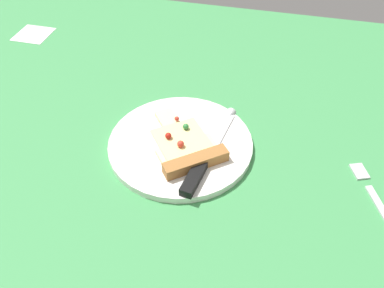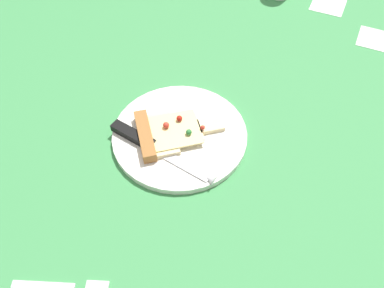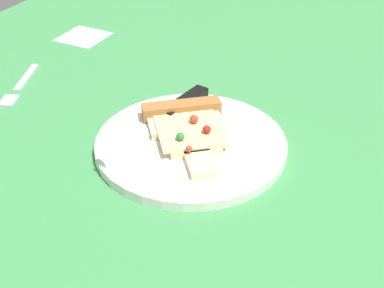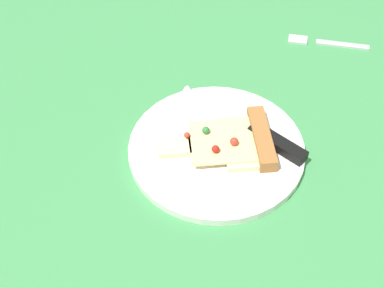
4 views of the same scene
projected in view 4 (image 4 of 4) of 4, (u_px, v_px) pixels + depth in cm
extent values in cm
cube|color=#3D8C4C|center=(246.00, 213.00, 76.44)|extent=(141.50, 141.50, 3.00)
cube|color=white|center=(212.00, 183.00, 78.34)|extent=(9.00, 9.00, 0.20)
cylinder|color=white|center=(216.00, 149.00, 81.77)|extent=(27.49, 27.49, 1.38)
cube|color=beige|center=(242.00, 142.00, 81.14)|extent=(12.35, 11.52, 1.00)
cube|color=beige|center=(207.00, 145.00, 80.78)|extent=(9.12, 8.86, 1.00)
cube|color=beige|center=(175.00, 147.00, 80.46)|extent=(6.05, 6.31, 1.00)
cube|color=#EDD88C|center=(223.00, 141.00, 80.46)|extent=(13.42, 13.55, 0.30)
cube|color=#9E6633|center=(262.00, 138.00, 80.89)|extent=(11.03, 9.47, 2.20)
sphere|color=red|center=(234.00, 141.00, 79.31)|extent=(1.28, 1.28, 1.28)
sphere|color=red|center=(187.00, 135.00, 80.44)|extent=(0.92, 0.92, 0.92)
sphere|color=#2D7A38|center=(206.00, 130.00, 80.94)|extent=(1.17, 1.17, 1.17)
sphere|color=#B21E14|center=(216.00, 149.00, 78.35)|extent=(1.19, 1.19, 1.19)
cube|color=silver|center=(217.00, 110.00, 86.42)|extent=(3.88, 12.17, 0.30)
cone|color=silver|center=(190.00, 93.00, 89.08)|extent=(2.29, 2.29, 2.00)
cube|color=black|center=(277.00, 143.00, 80.62)|extent=(3.76, 10.22, 1.60)
cube|color=silver|center=(343.00, 44.00, 99.88)|extent=(4.76, 9.75, 0.80)
cube|color=silver|center=(298.00, 39.00, 100.98)|extent=(3.55, 4.23, 0.80)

